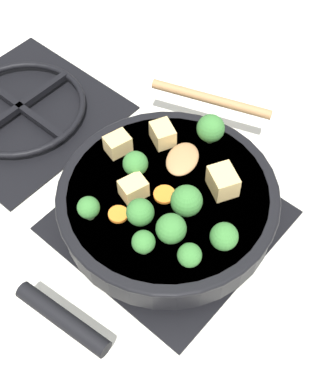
{
  "coord_description": "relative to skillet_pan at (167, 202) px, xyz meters",
  "views": [
    {
      "loc": [
        -0.35,
        -0.3,
        0.73
      ],
      "look_at": [
        0.0,
        0.0,
        0.08
      ],
      "focal_mm": 50.0,
      "sensor_mm": 36.0,
      "label": 1
    }
  ],
  "objects": [
    {
      "name": "broccoli_floret_center_top",
      "position": [
        0.12,
        0.02,
        0.05
      ],
      "size": [
        0.04,
        0.04,
        0.05
      ],
      "color": "#709956",
      "rests_on": "skillet_pan"
    },
    {
      "name": "tofu_cube_near_handle",
      "position": [
        -0.03,
        0.04,
        0.04
      ],
      "size": [
        0.04,
        0.04,
        0.03
      ],
      "primitive_type": "cube",
      "rotation": [
        0.0,
        0.0,
        2.85
      ],
      "color": "#DBB770",
      "rests_on": "skillet_pan"
    },
    {
      "name": "skillet_pan",
      "position": [
        0.0,
        0.0,
        0.0
      ],
      "size": [
        0.42,
        0.34,
        0.05
      ],
      "color": "black",
      "rests_on": "front_burner_grate"
    },
    {
      "name": "broccoli_floret_west_rim",
      "position": [
        -0.1,
        -0.04,
        0.05
      ],
      "size": [
        0.03,
        0.03,
        0.04
      ],
      "color": "#709956",
      "rests_on": "skillet_pan"
    },
    {
      "name": "broccoli_floret_tall_stem",
      "position": [
        -0.07,
        -0.1,
        0.05
      ],
      "size": [
        0.03,
        0.03,
        0.04
      ],
      "color": "#709956",
      "rests_on": "skillet_pan"
    },
    {
      "name": "broccoli_floret_near_spoon",
      "position": [
        -0.06,
        -0.01,
        0.05
      ],
      "size": [
        0.04,
        0.04,
        0.05
      ],
      "color": "#709956",
      "rests_on": "skillet_pan"
    },
    {
      "name": "broccoli_floret_south_cluster",
      "position": [
        -0.01,
        -0.04,
        0.05
      ],
      "size": [
        0.05,
        0.05,
        0.05
      ],
      "color": "#709956",
      "rests_on": "skillet_pan"
    },
    {
      "name": "broccoli_floret_small_inner",
      "position": [
        -0.02,
        -0.12,
        0.05
      ],
      "size": [
        0.04,
        0.04,
        0.05
      ],
      "color": "#709956",
      "rests_on": "skillet_pan"
    },
    {
      "name": "tofu_cube_center_large",
      "position": [
        0.07,
        0.07,
        0.04
      ],
      "size": [
        0.05,
        0.05,
        0.03
      ],
      "primitive_type": "cube",
      "rotation": [
        0.0,
        0.0,
        4.26
      ],
      "color": "#DBB770",
      "rests_on": "skillet_pan"
    },
    {
      "name": "broccoli_floret_north_edge",
      "position": [
        -0.0,
        0.06,
        0.05
      ],
      "size": [
        0.04,
        0.04,
        0.05
      ],
      "color": "#709956",
      "rests_on": "skillet_pan"
    },
    {
      "name": "carrot_slice_near_center",
      "position": [
        -0.01,
        0.0,
        0.03
      ],
      "size": [
        0.03,
        0.03,
        0.01
      ],
      "primitive_type": "cylinder",
      "color": "orange",
      "rests_on": "skillet_pan"
    },
    {
      "name": "ground_plane",
      "position": [
        0.0,
        0.0,
        -0.06
      ],
      "size": [
        2.4,
        2.4,
        0.0
      ],
      "primitive_type": "plane",
      "color": "silver"
    },
    {
      "name": "rear_burner_grate",
      "position": [
        0.0,
        0.36,
        -0.04
      ],
      "size": [
        0.31,
        0.31,
        0.03
      ],
      "color": "black",
      "rests_on": "ground_plane"
    },
    {
      "name": "tofu_cube_west_chunk",
      "position": [
        0.06,
        -0.06,
        0.04
      ],
      "size": [
        0.05,
        0.06,
        0.04
      ],
      "primitive_type": "cube",
      "rotation": [
        0.0,
        0.0,
        4.21
      ],
      "color": "#DBB770",
      "rests_on": "skillet_pan"
    },
    {
      "name": "front_burner_grate",
      "position": [
        0.0,
        0.0,
        -0.04
      ],
      "size": [
        0.31,
        0.31,
        0.03
      ],
      "color": "black",
      "rests_on": "ground_plane"
    },
    {
      "name": "broccoli_floret_east_rim",
      "position": [
        -0.1,
        0.06,
        0.05
      ],
      "size": [
        0.03,
        0.03,
        0.04
      ],
      "color": "#709956",
      "rests_on": "skillet_pan"
    },
    {
      "name": "wooden_spoon",
      "position": [
        0.13,
        0.05,
        0.03
      ],
      "size": [
        0.21,
        0.2,
        0.02
      ],
      "color": "#A87A4C",
      "rests_on": "skillet_pan"
    },
    {
      "name": "broccoli_floret_mid_floret",
      "position": [
        -0.06,
        -0.06,
        0.05
      ],
      "size": [
        0.04,
        0.04,
        0.05
      ],
      "color": "#709956",
      "rests_on": "skillet_pan"
    },
    {
      "name": "tofu_cube_east_chunk",
      "position": [
        0.01,
        0.11,
        0.04
      ],
      "size": [
        0.04,
        0.04,
        0.03
      ],
      "primitive_type": "cube",
      "rotation": [
        0.0,
        0.0,
        2.88
      ],
      "color": "#DBB770",
      "rests_on": "skillet_pan"
    },
    {
      "name": "carrot_slice_orange_thin",
      "position": [
        -0.08,
        0.03,
        0.03
      ],
      "size": [
        0.03,
        0.03,
        0.01
      ],
      "primitive_type": "cylinder",
      "color": "orange",
      "rests_on": "skillet_pan"
    }
  ]
}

